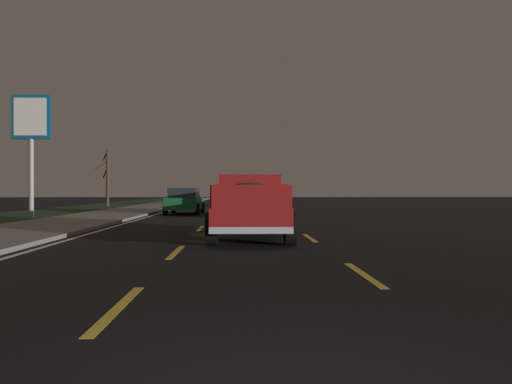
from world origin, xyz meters
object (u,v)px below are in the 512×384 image
at_px(sedan_blue, 244,197).
at_px(gas_price_sign, 31,127).
at_px(pickup_truck, 250,205).
at_px(bare_tree_far, 107,178).
at_px(sedan_green, 185,201).
at_px(sedan_tan, 245,202).

height_order(sedan_blue, gas_price_sign, gas_price_sign).
height_order(pickup_truck, bare_tree_far, bare_tree_far).
relative_size(sedan_green, bare_tree_far, 0.89).
bearing_deg(gas_price_sign, sedan_green, -59.08).
relative_size(sedan_green, sedan_blue, 1.01).
bearing_deg(pickup_truck, bare_tree_far, 22.70).
xyz_separation_m(pickup_truck, sedan_blue, (29.53, -0.07, -0.20)).
bearing_deg(sedan_tan, bare_tree_far, 36.10).
xyz_separation_m(sedan_blue, bare_tree_far, (-1.36, 11.85, 1.66)).
distance_m(pickup_truck, gas_price_sign, 15.34).
bearing_deg(pickup_truck, sedan_green, 13.66).
xyz_separation_m(sedan_green, sedan_blue, (14.88, -3.63, 0.00)).
bearing_deg(sedan_green, bare_tree_far, 31.30).
distance_m(sedan_blue, gas_price_sign, 22.32).
bearing_deg(sedan_blue, sedan_tan, 179.70).
height_order(pickup_truck, gas_price_sign, gas_price_sign).
bearing_deg(pickup_truck, sedan_tan, 0.11).
xyz_separation_m(sedan_tan, gas_price_sign, (-1.69, 10.70, 3.80)).
height_order(sedan_tan, gas_price_sign, gas_price_sign).
relative_size(pickup_truck, bare_tree_far, 1.09).
relative_size(pickup_truck, sedan_green, 1.23).
height_order(sedan_green, gas_price_sign, gas_price_sign).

